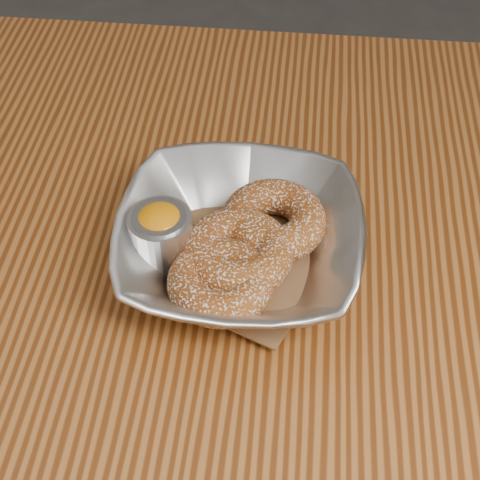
# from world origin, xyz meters

# --- Properties ---
(table) EXTENTS (1.20, 0.80, 0.75)m
(table) POSITION_xyz_m (0.00, 0.00, 0.65)
(table) COLOR brown
(table) RESTS_ON ground_plane
(serving_bowl) EXTENTS (0.21, 0.21, 0.05)m
(serving_bowl) POSITION_xyz_m (0.07, 0.02, 0.78)
(serving_bowl) COLOR silver
(serving_bowl) RESTS_ON table
(parchment) EXTENTS (0.19, 0.19, 0.00)m
(parchment) POSITION_xyz_m (0.07, 0.02, 0.76)
(parchment) COLOR brown
(parchment) RESTS_ON table
(donut_back) EXTENTS (0.12, 0.12, 0.03)m
(donut_back) POSITION_xyz_m (0.09, 0.05, 0.78)
(donut_back) COLOR brown
(donut_back) RESTS_ON parchment
(donut_front) EXTENTS (0.12, 0.12, 0.03)m
(donut_front) POSITION_xyz_m (0.05, -0.02, 0.78)
(donut_front) COLOR brown
(donut_front) RESTS_ON parchment
(donut_extra) EXTENTS (0.11, 0.11, 0.03)m
(donut_extra) POSITION_xyz_m (0.06, 0.01, 0.78)
(donut_extra) COLOR brown
(donut_extra) RESTS_ON parchment
(ramekin) EXTENTS (0.05, 0.05, 0.06)m
(ramekin) POSITION_xyz_m (-0.00, 0.02, 0.79)
(ramekin) COLOR silver
(ramekin) RESTS_ON table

